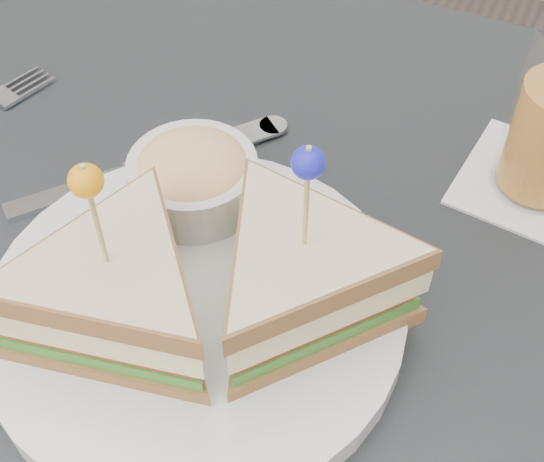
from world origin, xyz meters
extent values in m
cube|color=black|center=(0.00, 0.00, 0.73)|extent=(0.80, 0.80, 0.03)
cylinder|color=black|center=(-0.35, 0.35, 0.36)|extent=(0.04, 0.04, 0.72)
cylinder|color=silver|center=(-0.02, -0.04, 0.76)|extent=(0.36, 0.36, 0.02)
cylinder|color=silver|center=(-0.02, -0.04, 0.77)|extent=(0.36, 0.36, 0.01)
cylinder|color=tan|center=(-0.05, -0.08, 0.87)|extent=(0.00, 0.00, 0.09)
sphere|color=orange|center=(-0.05, -0.08, 0.91)|extent=(0.02, 0.02, 0.02)
cylinder|color=tan|center=(0.05, -0.02, 0.87)|extent=(0.00, 0.00, 0.09)
sphere|color=#161BAB|center=(0.05, -0.02, 0.91)|extent=(0.02, 0.02, 0.02)
cylinder|color=silver|center=(-0.07, 0.04, 0.79)|extent=(0.12, 0.12, 0.04)
ellipsoid|color=#E0B772|center=(-0.07, 0.04, 0.80)|extent=(0.11, 0.11, 0.04)
cube|color=silver|center=(-0.29, 0.09, 0.75)|extent=(0.03, 0.02, 0.00)
cube|color=silver|center=(-0.17, 0.02, 0.75)|extent=(0.08, 0.10, 0.01)
cube|color=silver|center=(-0.10, 0.11, 0.75)|extent=(0.10, 0.12, 0.00)
cylinder|color=silver|center=(-0.05, 0.16, 0.75)|extent=(0.03, 0.03, 0.00)
cube|color=silver|center=(0.17, 0.18, 0.75)|extent=(0.13, 0.13, 0.00)
camera|label=1|loc=(0.15, -0.30, 1.18)|focal=50.00mm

